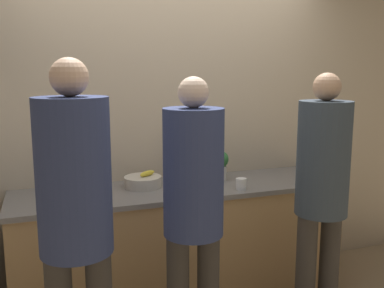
# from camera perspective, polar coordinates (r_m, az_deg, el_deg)

# --- Properties ---
(wall_back) EXTENTS (5.20, 0.06, 2.60)m
(wall_back) POSITION_cam_1_polar(r_m,az_deg,el_deg) (3.40, -3.09, 2.51)
(wall_back) COLOR #C6B293
(wall_back) RESTS_ON ground_plane
(counter) EXTENTS (2.43, 0.68, 0.89)m
(counter) POSITION_cam_1_polar(r_m,az_deg,el_deg) (3.32, -1.33, -12.98)
(counter) COLOR tan
(counter) RESTS_ON ground_plane
(person_left) EXTENTS (0.35, 0.35, 1.79)m
(person_left) POSITION_cam_1_polar(r_m,az_deg,el_deg) (2.14, -15.28, -8.42)
(person_left) COLOR #38332D
(person_left) RESTS_ON ground_plane
(person_center) EXTENTS (0.34, 0.34, 1.70)m
(person_center) POSITION_cam_1_polar(r_m,az_deg,el_deg) (2.41, 0.18, -7.64)
(person_center) COLOR #38332D
(person_center) RESTS_ON ground_plane
(person_right) EXTENTS (0.33, 0.33, 1.72)m
(person_right) POSITION_cam_1_polar(r_m,az_deg,el_deg) (2.84, 16.93, -5.30)
(person_right) COLOR #38332D
(person_right) RESTS_ON ground_plane
(fruit_bowl) EXTENTS (0.27, 0.27, 0.12)m
(fruit_bowl) POSITION_cam_1_polar(r_m,az_deg,el_deg) (3.16, -6.55, -4.97)
(fruit_bowl) COLOR beige
(fruit_bowl) RESTS_ON counter
(utensil_crock) EXTENTS (0.10, 0.10, 0.27)m
(utensil_crock) POSITION_cam_1_polar(r_m,az_deg,el_deg) (3.26, -2.62, -3.85)
(utensil_crock) COLOR #ADA393
(utensil_crock) RESTS_ON counter
(bottle_red) EXTENTS (0.06, 0.06, 0.18)m
(bottle_red) POSITION_cam_1_polar(r_m,az_deg,el_deg) (2.99, -13.22, -5.42)
(bottle_red) COLOR red
(bottle_red) RESTS_ON counter
(bottle_green) EXTENTS (0.07, 0.07, 0.23)m
(bottle_green) POSITION_cam_1_polar(r_m,az_deg,el_deg) (3.02, -17.30, -5.06)
(bottle_green) COLOR #236033
(bottle_green) RESTS_ON counter
(cup_white) EXTENTS (0.08, 0.08, 0.08)m
(cup_white) POSITION_cam_1_polar(r_m,az_deg,el_deg) (3.09, 6.57, -5.32)
(cup_white) COLOR white
(cup_white) RESTS_ON counter
(potted_plant) EXTENTS (0.13, 0.13, 0.23)m
(potted_plant) POSITION_cam_1_polar(r_m,az_deg,el_deg) (3.31, 3.77, -2.70)
(potted_plant) COLOR beige
(potted_plant) RESTS_ON counter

